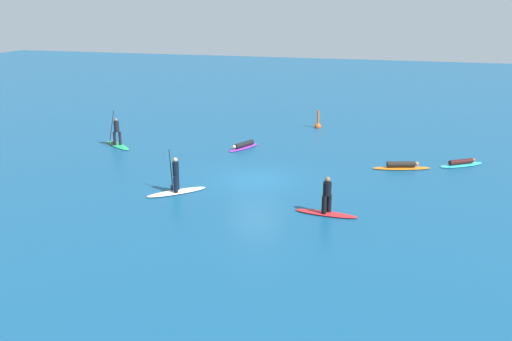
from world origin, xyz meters
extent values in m
plane|color=navy|center=(0.00, 0.00, 0.00)|extent=(120.00, 120.00, 0.00)
ellipsoid|color=white|center=(-3.12, -2.92, 0.05)|extent=(2.62, 2.51, 0.11)
cylinder|color=black|center=(-3.16, -2.73, 0.49)|extent=(0.29, 0.29, 0.77)
cylinder|color=black|center=(-3.08, -3.11, 0.49)|extent=(0.29, 0.29, 0.77)
cylinder|color=black|center=(-3.12, -2.92, 1.21)|extent=(0.43, 0.43, 0.66)
sphere|color=tan|center=(-3.12, -2.92, 1.65)|extent=(0.30, 0.30, 0.21)
cylinder|color=black|center=(-3.40, -2.84, 1.10)|extent=(0.26, 0.27, 1.97)
cube|color=black|center=(-3.40, -2.84, 0.17)|extent=(0.18, 0.19, 0.32)
ellipsoid|color=red|center=(4.16, -3.77, 0.05)|extent=(2.76, 0.80, 0.10)
cylinder|color=black|center=(4.25, -3.65, 0.49)|extent=(0.23, 0.23, 0.78)
cylinder|color=black|center=(4.07, -3.89, 0.49)|extent=(0.23, 0.23, 0.78)
cylinder|color=black|center=(4.16, -3.77, 1.18)|extent=(0.38, 0.38, 0.59)
sphere|color=brown|center=(4.16, -3.77, 1.59)|extent=(0.26, 0.26, 0.24)
ellipsoid|color=orange|center=(7.14, 3.93, 0.05)|extent=(3.22, 1.53, 0.09)
cylinder|color=black|center=(7.09, 3.91, 0.26)|extent=(1.53, 0.74, 0.33)
sphere|color=#A37556|center=(7.92, 4.16, 0.28)|extent=(0.29, 0.29, 0.23)
ellipsoid|color=purple|center=(-2.39, 5.80, 0.04)|extent=(1.65, 2.58, 0.09)
cylinder|color=black|center=(-2.37, 5.84, 0.24)|extent=(0.95, 1.57, 0.31)
sphere|color=beige|center=(-2.76, 5.02, 0.26)|extent=(0.30, 0.30, 0.22)
ellipsoid|color=#33C6CC|center=(10.34, 5.48, 0.04)|extent=(2.69, 2.16, 0.07)
cylinder|color=#381414|center=(10.30, 5.45, 0.21)|extent=(1.36, 1.05, 0.28)
sphere|color=brown|center=(10.99, 5.92, 0.23)|extent=(0.29, 0.29, 0.21)
ellipsoid|color=#23B266|center=(-10.18, 4.24, 0.04)|extent=(2.72, 2.28, 0.08)
cylinder|color=black|center=(-10.03, 4.30, 0.49)|extent=(0.24, 0.24, 0.84)
cylinder|color=black|center=(-10.34, 4.18, 0.49)|extent=(0.24, 0.24, 0.84)
cylinder|color=black|center=(-10.18, 4.24, 1.24)|extent=(0.46, 0.46, 0.65)
sphere|color=brown|center=(-10.18, 4.24, 1.67)|extent=(0.28, 0.28, 0.20)
cylinder|color=black|center=(-10.46, 4.12, 1.17)|extent=(0.34, 0.43, 2.15)
cube|color=black|center=(-10.46, 4.12, 0.14)|extent=(0.17, 0.20, 0.32)
sphere|color=#E55119|center=(1.15, 12.58, 0.12)|extent=(0.46, 0.46, 0.46)
cylinder|color=#E55119|center=(1.15, 12.58, 0.63)|extent=(0.15, 0.15, 1.26)
camera|label=1|loc=(7.06, -25.75, 8.88)|focal=38.61mm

